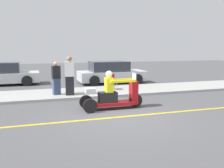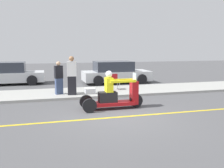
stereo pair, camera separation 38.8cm
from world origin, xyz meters
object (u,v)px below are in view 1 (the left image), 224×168
spectator_end_of_line (70,76)px  folding_chair_set_back (111,80)px  spectator_with_child (56,79)px  parked_car_lot_right (111,73)px  motorcycle_trike (113,96)px  parked_car_lot_far (2,74)px

spectator_end_of_line → folding_chair_set_back: (2.35, 0.97, -0.38)m
folding_chair_set_back → spectator_with_child: bearing=-167.6°
spectator_with_child → parked_car_lot_right: (3.90, 3.73, -0.20)m
spectator_with_child → parked_car_lot_right: bearing=43.7°
motorcycle_trike → spectator_end_of_line: (-1.24, 2.69, 0.48)m
motorcycle_trike → parked_car_lot_right: motorcycle_trike is taller
motorcycle_trike → spectator_with_child: (-1.83, 3.02, 0.36)m
spectator_with_child → parked_car_lot_far: size_ratio=0.37×
spectator_end_of_line → folding_chair_set_back: 2.57m
spectator_end_of_line → parked_car_lot_right: size_ratio=0.41×
parked_car_lot_right → spectator_with_child: bearing=-136.3°
spectator_end_of_line → spectator_with_child: spectator_end_of_line is taller
motorcycle_trike → folding_chair_set_back: motorcycle_trike is taller
parked_car_lot_right → parked_car_lot_far: 6.86m
spectator_end_of_line → spectator_with_child: size_ratio=1.16×
spectator_with_child → motorcycle_trike: bearing=-58.7°
spectator_with_child → parked_car_lot_far: bearing=120.2°
motorcycle_trike → folding_chair_set_back: bearing=73.3°
folding_chair_set_back → parked_car_lot_right: (0.97, 3.08, 0.06)m
motorcycle_trike → spectator_with_child: bearing=121.3°
spectator_end_of_line → motorcycle_trike: bearing=-65.2°
spectator_end_of_line → spectator_with_child: 0.68m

